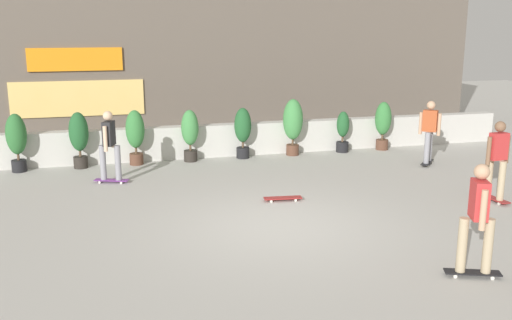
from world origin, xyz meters
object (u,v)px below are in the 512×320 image
object	(u,v)px
potted_plant_6	(343,131)
skater_far_left	(429,130)
potted_plant_5	(293,122)
skater_far_right	(109,143)
skateboard_near_camera	(283,198)
skater_mid_plaza	(497,157)
potted_plant_1	(79,136)
potted_plant_3	(190,132)
skater_by_wall_left	(478,215)
potted_plant_2	(135,133)
potted_plant_0	(16,138)
potted_plant_4	(243,130)
potted_plant_7	(383,122)

from	to	relation	value
potted_plant_6	skater_far_left	world-z (taller)	skater_far_left
potted_plant_5	skater_far_right	world-z (taller)	skater_far_right
potted_plant_6	skater_far_left	bearing A→B (deg)	-53.28
skater_far_left	skateboard_near_camera	xyz separation A→B (m)	(-4.70, -2.07, -0.88)
skater_far_right	potted_plant_6	bearing A→B (deg)	14.53
skater_mid_plaza	potted_plant_5	bearing A→B (deg)	116.31
potted_plant_1	potted_plant_3	xyz separation A→B (m)	(2.86, 0.00, -0.04)
potted_plant_5	skater_by_wall_left	world-z (taller)	skater_by_wall_left
potted_plant_2	potted_plant_3	distance (m)	1.45
potted_plant_0	skater_far_left	xyz separation A→B (m)	(10.35, -2.06, 0.09)
potted_plant_5	skater_by_wall_left	distance (m)	8.41
potted_plant_1	skater_far_right	bearing A→B (deg)	-66.97
skater_far_left	potted_plant_6	bearing A→B (deg)	126.72
potted_plant_3	potted_plant_4	bearing A→B (deg)	0.00
potted_plant_1	potted_plant_2	bearing A→B (deg)	0.00
potted_plant_3	potted_plant_4	xyz separation A→B (m)	(1.47, 0.00, 0.00)
potted_plant_0	skateboard_near_camera	distance (m)	7.04
potted_plant_3	potted_plant_4	size ratio (longest dim) A/B	1.00
potted_plant_5	skater_far_right	bearing A→B (deg)	-161.35
potted_plant_1	skater_far_left	bearing A→B (deg)	-13.09
potted_plant_2	potted_plant_3	xyz separation A→B (m)	(1.44, 0.00, -0.04)
potted_plant_6	skater_mid_plaza	size ratio (longest dim) A/B	0.70
potted_plant_0	potted_plant_3	distance (m)	4.35
potted_plant_3	potted_plant_0	bearing A→B (deg)	-180.00
skater_mid_plaza	skater_far_right	bearing A→B (deg)	154.90
skater_far_left	skater_by_wall_left	xyz separation A→B (m)	(-3.17, -6.35, 0.00)
potted_plant_1	potted_plant_7	world-z (taller)	potted_plant_1
potted_plant_5	potted_plant_4	bearing A→B (deg)	180.00
skater_far_left	potted_plant_4	bearing A→B (deg)	155.54
skater_far_left	potted_plant_1	bearing A→B (deg)	166.91
potted_plant_6	potted_plant_2	bearing A→B (deg)	180.00
potted_plant_6	skater_far_right	size ratio (longest dim) A/B	0.70
potted_plant_1	potted_plant_2	xyz separation A→B (m)	(1.42, 0.00, -0.00)
potted_plant_4	skater_by_wall_left	bearing A→B (deg)	-80.81
potted_plant_3	potted_plant_7	distance (m)	5.74
potted_plant_4	potted_plant_5	bearing A→B (deg)	0.00
potted_plant_1	skater_mid_plaza	world-z (taller)	skater_mid_plaza
potted_plant_0	skater_mid_plaza	world-z (taller)	skater_mid_plaza
potted_plant_3	skater_far_right	bearing A→B (deg)	-141.34
skater_mid_plaza	potted_plant_4	bearing A→B (deg)	127.57
potted_plant_6	skater_by_wall_left	bearing A→B (deg)	-100.99
skater_far_right	potted_plant_4	bearing A→B (deg)	25.38
potted_plant_2	skater_mid_plaza	distance (m)	8.78
potted_plant_0	potted_plant_6	size ratio (longest dim) A/B	1.24
potted_plant_7	skater_by_wall_left	bearing A→B (deg)	-109.10
potted_plant_6	skateboard_near_camera	distance (m)	5.23
potted_plant_0	skater_mid_plaza	xyz separation A→B (m)	(9.90, -5.31, 0.09)
potted_plant_6	potted_plant_1	bearing A→B (deg)	180.00
potted_plant_3	skateboard_near_camera	world-z (taller)	potted_plant_3
potted_plant_4	potted_plant_1	bearing A→B (deg)	180.00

